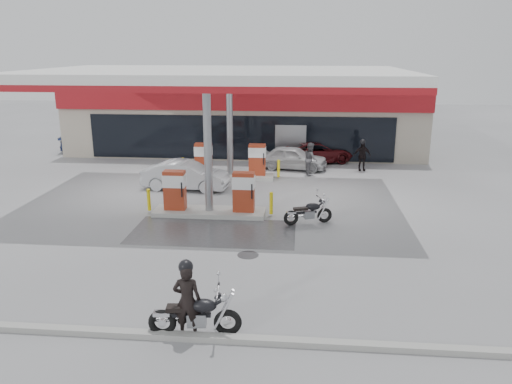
% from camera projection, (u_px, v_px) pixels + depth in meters
% --- Properties ---
extents(ground, '(90.00, 90.00, 0.00)m').
position_uv_depth(ground, '(200.00, 231.00, 18.32)').
color(ground, gray).
rests_on(ground, ground).
extents(wet_patch, '(6.00, 3.00, 0.00)m').
position_uv_depth(wet_patch, '(213.00, 232.00, 18.28)').
color(wet_patch, '#4C4C4F').
rests_on(wet_patch, ground).
extents(drain_cover, '(0.70, 0.70, 0.01)m').
position_uv_depth(drain_cover, '(248.00, 255.00, 16.23)').
color(drain_cover, '#38383A').
rests_on(drain_cover, ground).
extents(kerb, '(28.00, 0.25, 0.15)m').
position_uv_depth(kerb, '(140.00, 334.00, 11.61)').
color(kerb, gray).
rests_on(kerb, ground).
extents(store_building, '(22.00, 8.22, 4.00)m').
position_uv_depth(store_building, '(247.00, 118.00, 33.01)').
color(store_building, '#AAA08F').
rests_on(store_building, ground).
extents(canopy, '(16.00, 10.02, 5.51)m').
position_uv_depth(canopy, '(219.00, 77.00, 21.64)').
color(canopy, silver).
rests_on(canopy, ground).
extents(pump_island_near, '(5.14, 1.30, 1.78)m').
position_uv_depth(pump_island_near, '(209.00, 197.00, 20.04)').
color(pump_island_near, '#9E9E99').
rests_on(pump_island_near, ground).
extents(pump_island_far, '(5.14, 1.30, 1.78)m').
position_uv_depth(pump_island_far, '(230.00, 164.00, 25.78)').
color(pump_island_far, '#9E9E99').
rests_on(pump_island_far, ground).
extents(main_motorcycle, '(2.19, 0.84, 1.13)m').
position_uv_depth(main_motorcycle, '(196.00, 316.00, 11.57)').
color(main_motorcycle, black).
rests_on(main_motorcycle, ground).
extents(biker_main, '(0.66, 0.44, 1.80)m').
position_uv_depth(biker_main, '(187.00, 301.00, 11.46)').
color(biker_main, black).
rests_on(biker_main, ground).
extents(parked_motorcycle, '(1.88, 0.88, 0.99)m').
position_uv_depth(parked_motorcycle, '(309.00, 213.00, 19.01)').
color(parked_motorcycle, black).
rests_on(parked_motorcycle, ground).
extents(sedan_white, '(3.98, 2.16, 1.28)m').
position_uv_depth(sedan_white, '(293.00, 158.00, 27.62)').
color(sedan_white, silver).
rests_on(sedan_white, ground).
extents(attendant, '(0.78, 0.93, 1.72)m').
position_uv_depth(attendant, '(311.00, 159.00, 26.34)').
color(attendant, '#4D4C51').
rests_on(attendant, ground).
extents(hatchback_silver, '(4.21, 1.80, 1.35)m').
position_uv_depth(hatchback_silver, '(186.00, 175.00, 23.65)').
color(hatchback_silver, '#A7AAAF').
rests_on(hatchback_silver, ground).
extents(parked_car_left, '(3.84, 2.13, 1.05)m').
position_uv_depth(parked_car_left, '(90.00, 144.00, 32.22)').
color(parked_car_left, '#17234F').
rests_on(parked_car_left, ground).
extents(parked_car_right, '(4.84, 3.49, 1.22)m').
position_uv_depth(parked_car_right, '(316.00, 152.00, 29.23)').
color(parked_car_right, '#491013').
rests_on(parked_car_right, ground).
extents(biker_walking, '(1.00, 0.50, 1.64)m').
position_uv_depth(biker_walking, '(362.00, 156.00, 27.24)').
color(biker_walking, black).
rests_on(biker_walking, ground).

